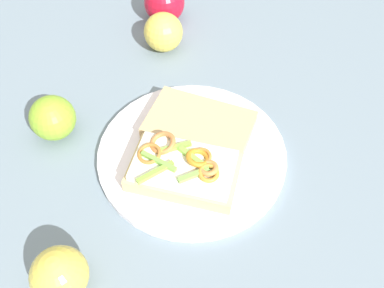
{
  "coord_description": "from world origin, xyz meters",
  "views": [
    {
      "loc": [
        0.33,
        0.22,
        0.55
      ],
      "look_at": [
        0.0,
        0.0,
        0.03
      ],
      "focal_mm": 40.61,
      "sensor_mm": 36.0,
      "label": 1
    }
  ],
  "objects_px": {
    "apple_1": "(163,32)",
    "plate": "(192,154)",
    "apple_0": "(164,3)",
    "sandwich": "(184,169)",
    "apple_4": "(60,275)",
    "apple_2": "(53,118)",
    "bread_slice_side": "(199,125)"
  },
  "relations": [
    {
      "from": "sandwich",
      "to": "apple_4",
      "type": "distance_m",
      "value": 0.22
    },
    {
      "from": "apple_1",
      "to": "apple_2",
      "type": "distance_m",
      "value": 0.27
    },
    {
      "from": "bread_slice_side",
      "to": "apple_4",
      "type": "xyz_separation_m",
      "value": [
        0.3,
        -0.01,
        0.01
      ]
    },
    {
      "from": "apple_1",
      "to": "plate",
      "type": "bearing_deg",
      "value": 45.31
    },
    {
      "from": "plate",
      "to": "apple_0",
      "type": "height_order",
      "value": "apple_0"
    },
    {
      "from": "sandwich",
      "to": "apple_0",
      "type": "bearing_deg",
      "value": -69.19
    },
    {
      "from": "plate",
      "to": "apple_0",
      "type": "distance_m",
      "value": 0.35
    },
    {
      "from": "plate",
      "to": "bread_slice_side",
      "type": "xyz_separation_m",
      "value": [
        -0.04,
        -0.02,
        0.02
      ]
    },
    {
      "from": "apple_1",
      "to": "apple_0",
      "type": "bearing_deg",
      "value": -145.39
    },
    {
      "from": "bread_slice_side",
      "to": "apple_2",
      "type": "distance_m",
      "value": 0.23
    },
    {
      "from": "sandwich",
      "to": "apple_2",
      "type": "height_order",
      "value": "apple_2"
    },
    {
      "from": "sandwich",
      "to": "apple_4",
      "type": "xyz_separation_m",
      "value": [
        0.21,
        -0.04,
        0.01
      ]
    },
    {
      "from": "bread_slice_side",
      "to": "apple_2",
      "type": "height_order",
      "value": "apple_2"
    },
    {
      "from": "apple_1",
      "to": "apple_4",
      "type": "height_order",
      "value": "apple_1"
    },
    {
      "from": "plate",
      "to": "apple_0",
      "type": "relative_size",
      "value": 3.61
    },
    {
      "from": "plate",
      "to": "apple_2",
      "type": "height_order",
      "value": "apple_2"
    },
    {
      "from": "plate",
      "to": "sandwich",
      "type": "distance_m",
      "value": 0.05
    },
    {
      "from": "sandwich",
      "to": "apple_4",
      "type": "relative_size",
      "value": 2.51
    },
    {
      "from": "sandwich",
      "to": "apple_0",
      "type": "height_order",
      "value": "apple_0"
    },
    {
      "from": "bread_slice_side",
      "to": "apple_0",
      "type": "height_order",
      "value": "apple_0"
    },
    {
      "from": "apple_2",
      "to": "apple_4",
      "type": "relative_size",
      "value": 1.01
    },
    {
      "from": "apple_0",
      "to": "apple_4",
      "type": "xyz_separation_m",
      "value": [
        0.52,
        0.22,
        -0.0
      ]
    },
    {
      "from": "bread_slice_side",
      "to": "apple_2",
      "type": "relative_size",
      "value": 2.25
    },
    {
      "from": "sandwich",
      "to": "apple_1",
      "type": "height_order",
      "value": "apple_1"
    },
    {
      "from": "bread_slice_side",
      "to": "plate",
      "type": "bearing_deg",
      "value": 96.26
    },
    {
      "from": "apple_0",
      "to": "apple_1",
      "type": "distance_m",
      "value": 0.09
    },
    {
      "from": "plate",
      "to": "apple_1",
      "type": "height_order",
      "value": "apple_1"
    },
    {
      "from": "sandwich",
      "to": "apple_1",
      "type": "distance_m",
      "value": 0.31
    },
    {
      "from": "apple_4",
      "to": "apple_1",
      "type": "bearing_deg",
      "value": -159.26
    },
    {
      "from": "sandwich",
      "to": "bread_slice_side",
      "type": "distance_m",
      "value": 0.09
    },
    {
      "from": "plate",
      "to": "apple_0",
      "type": "bearing_deg",
      "value": -137.35
    },
    {
      "from": "apple_2",
      "to": "apple_0",
      "type": "bearing_deg",
      "value": -174.84
    }
  ]
}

